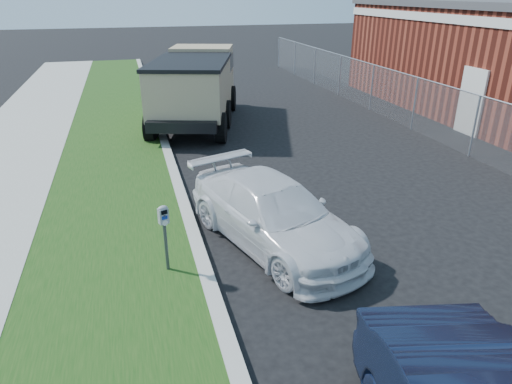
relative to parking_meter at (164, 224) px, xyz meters
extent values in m
plane|color=black|center=(3.20, -0.16, -0.99)|extent=(120.00, 120.00, 0.00)
cube|color=gray|center=(0.60, 1.84, -0.92)|extent=(0.25, 50.00, 0.15)
cube|color=#143B10|center=(-1.00, 1.84, -0.93)|extent=(3.00, 50.00, 0.13)
plane|color=slate|center=(9.20, 6.84, -0.09)|extent=(0.00, 30.00, 30.00)
cylinder|color=#969CA4|center=(9.20, 6.84, 0.81)|extent=(0.04, 30.00, 0.04)
cylinder|color=#969CA4|center=(9.20, 3.84, -0.09)|extent=(0.06, 0.06, 1.80)
cylinder|color=#969CA4|center=(9.20, 6.84, -0.09)|extent=(0.06, 0.06, 1.80)
cylinder|color=#969CA4|center=(9.20, 9.84, -0.09)|extent=(0.06, 0.06, 1.80)
cylinder|color=#969CA4|center=(9.20, 12.84, -0.09)|extent=(0.06, 0.06, 1.80)
cylinder|color=#969CA4|center=(9.20, 15.84, -0.09)|extent=(0.06, 0.06, 1.80)
cylinder|color=#969CA4|center=(9.20, 18.84, -0.09)|extent=(0.06, 0.06, 1.80)
cylinder|color=#969CA4|center=(9.20, 21.84, -0.09)|extent=(0.06, 0.06, 1.80)
cube|color=silver|center=(10.68, 7.84, 2.61)|extent=(0.06, 14.00, 0.30)
cube|color=silver|center=(10.65, 5.84, 0.11)|extent=(0.08, 1.10, 2.20)
cylinder|color=#3F4247|center=(0.00, 0.00, -0.44)|extent=(0.07, 0.07, 0.88)
cube|color=gray|center=(0.00, 0.00, 0.15)|extent=(0.18, 0.15, 0.26)
ellipsoid|color=gray|center=(0.00, 0.00, 0.29)|extent=(0.19, 0.15, 0.10)
cube|color=black|center=(0.02, -0.05, 0.24)|extent=(0.10, 0.04, 0.07)
cube|color=#0D2A96|center=(0.02, -0.05, 0.14)|extent=(0.09, 0.03, 0.06)
cylinder|color=silver|center=(0.02, -0.05, 0.05)|extent=(0.09, 0.03, 0.10)
cube|color=#3F4247|center=(0.02, -0.05, 0.17)|extent=(0.04, 0.02, 0.04)
imported|color=silver|center=(2.07, 0.66, -0.37)|extent=(3.00, 4.62, 1.24)
cube|color=black|center=(1.99, 9.61, -0.28)|extent=(3.91, 6.62, 0.34)
cube|color=#998563|center=(2.66, 11.76, 0.52)|extent=(2.72, 2.36, 1.96)
cube|color=black|center=(2.66, 11.76, 0.92)|extent=(2.75, 2.39, 0.59)
cube|color=#998563|center=(1.76, 8.86, 0.52)|extent=(3.46, 4.62, 1.57)
cube|color=black|center=(1.76, 8.86, 1.34)|extent=(3.58, 4.74, 0.12)
cube|color=black|center=(2.93, 12.64, -0.36)|extent=(2.29, 0.83, 0.29)
cylinder|color=black|center=(1.55, 11.99, -0.50)|extent=(0.59, 1.03, 0.98)
cylinder|color=black|center=(3.70, 11.33, -0.50)|extent=(0.59, 1.03, 0.98)
cylinder|color=black|center=(0.77, 9.47, -0.50)|extent=(0.59, 1.03, 0.98)
cylinder|color=black|center=(2.92, 8.81, -0.50)|extent=(0.59, 1.03, 0.98)
cylinder|color=black|center=(0.25, 7.79, -0.50)|extent=(0.59, 1.03, 0.98)
cylinder|color=black|center=(2.40, 7.12, -0.50)|extent=(0.59, 1.03, 0.98)
camera|label=1|loc=(-0.34, -6.78, 3.51)|focal=32.00mm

